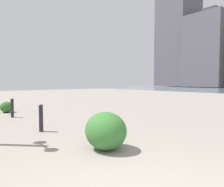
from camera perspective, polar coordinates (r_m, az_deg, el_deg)
name	(u,v)px	position (r m, az deg, el deg)	size (l,w,h in m)	color
building_annex	(212,51)	(73.72, 25.71, 10.34)	(11.72, 15.65, 24.18)	#5B5660
building_highrise	(178,32)	(83.17, 17.66, 15.79)	(11.79, 12.52, 39.70)	#5B5660
bollard_near	(41,117)	(6.51, -18.89, -6.20)	(0.13, 0.13, 0.81)	#232328
bollard_mid	(12,108)	(9.56, -25.67, -3.48)	(0.13, 0.13, 0.78)	#232328
shrub_low	(6,107)	(11.20, -26.97, -3.33)	(0.62, 0.56, 0.53)	#2D6628
shrub_round	(106,131)	(4.57, -1.74, -10.16)	(0.97, 0.87, 0.82)	#387533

